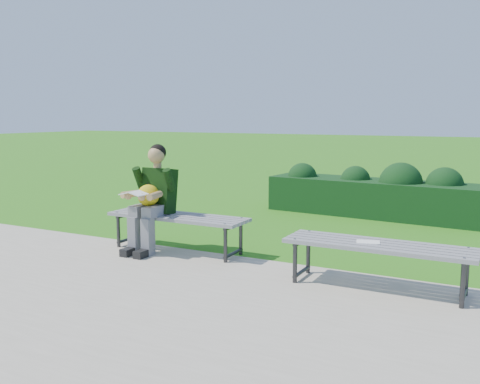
% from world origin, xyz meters
% --- Properties ---
extents(ground, '(80.00, 80.00, 0.00)m').
position_xyz_m(ground, '(0.00, 0.00, 0.00)').
color(ground, '#26791F').
rests_on(ground, ground).
extents(walkway, '(30.00, 3.50, 0.02)m').
position_xyz_m(walkway, '(0.00, -1.75, 0.01)').
color(walkway, '#BBAC9C').
rests_on(walkway, ground).
extents(hedge, '(3.66, 1.18, 0.92)m').
position_xyz_m(hedge, '(0.67, 3.49, 0.38)').
color(hedge, '#153611').
rests_on(hedge, ground).
extents(bench_left, '(1.80, 0.50, 0.46)m').
position_xyz_m(bench_left, '(-0.94, -0.12, 0.42)').
color(bench_left, gray).
rests_on(bench_left, walkway).
extents(bench_right, '(1.80, 0.50, 0.46)m').
position_xyz_m(bench_right, '(1.60, -0.45, 0.42)').
color(bench_right, gray).
rests_on(bench_right, walkway).
extents(seated_boy, '(0.56, 0.76, 1.31)m').
position_xyz_m(seated_boy, '(-1.24, -0.22, 0.71)').
color(seated_boy, gray).
rests_on(seated_boy, walkway).
extents(paper_sheet, '(0.25, 0.21, 0.01)m').
position_xyz_m(paper_sheet, '(1.50, -0.45, 0.47)').
color(paper_sheet, white).
rests_on(paper_sheet, bench_right).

